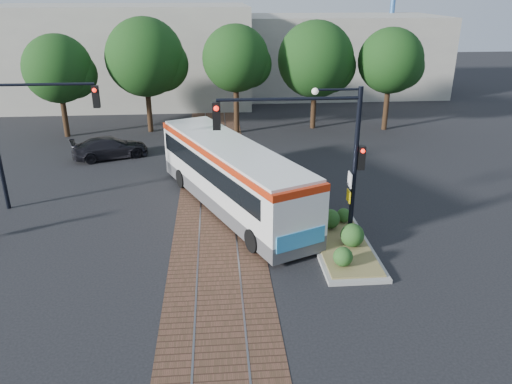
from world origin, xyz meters
TOP-DOWN VIEW (x-y plane):
  - ground at (0.00, 0.00)m, footprint 120.00×120.00m
  - trackbed at (0.00, 4.00)m, footprint 3.60×40.00m
  - tree_row at (1.21, 16.42)m, footprint 26.40×5.60m
  - warehouses at (-0.53, 28.75)m, footprint 40.00×13.00m
  - city_bus at (0.70, 3.21)m, footprint 6.74×11.21m
  - traffic_island at (4.82, -0.90)m, footprint 2.20×5.20m
  - signal_pole_main at (3.86, -0.81)m, footprint 5.49×0.46m
  - signal_pole_left at (-8.37, 4.00)m, footprint 4.99×0.34m
  - parked_car at (-6.20, 11.09)m, footprint 4.69×3.15m

SIDE VIEW (x-z plane):
  - ground at x=0.00m, z-range 0.00..0.00m
  - trackbed at x=0.00m, z-range 0.00..0.02m
  - traffic_island at x=4.82m, z-range -0.24..0.89m
  - parked_car at x=-6.20m, z-range 0.00..1.26m
  - city_bus at x=0.70m, z-range 0.17..3.18m
  - warehouses at x=-0.53m, z-range -0.19..7.81m
  - signal_pole_left at x=-8.37m, z-range 0.86..6.86m
  - signal_pole_main at x=3.86m, z-range 1.16..7.16m
  - tree_row at x=1.21m, z-range 1.01..8.69m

